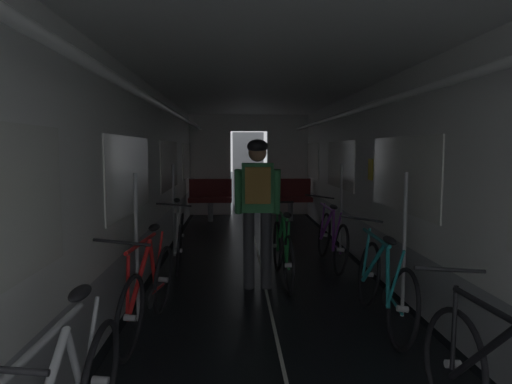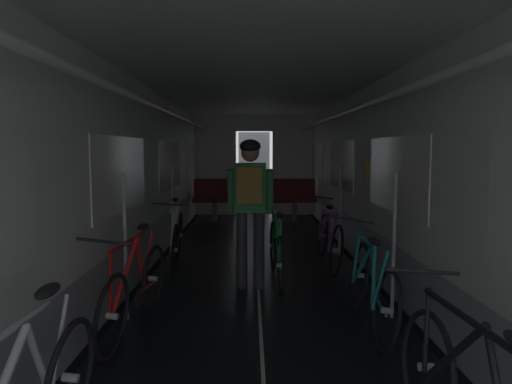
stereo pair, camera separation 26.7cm
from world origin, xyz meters
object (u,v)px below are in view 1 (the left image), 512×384
bench_seat_far_right (290,195)px  bicycle_purple (331,238)px  bicycle_teal (383,285)px  person_cyclist_aisle (258,197)px  bicycle_white (180,239)px  bicycle_red (148,291)px  bicycle_green_in_aisle (283,251)px  bench_seat_far_left (210,196)px

bench_seat_far_right → bicycle_purple: bearing=-88.7°
bicycle_teal → person_cyclist_aisle: size_ratio=0.98×
bicycle_teal → person_cyclist_aisle: (-1.10, 1.14, 0.69)m
bicycle_white → person_cyclist_aisle: person_cyclist_aisle is taller
bicycle_red → bicycle_green_in_aisle: size_ratio=1.00×
bench_seat_far_left → bicycle_teal: bearing=-72.9°
bicycle_purple → bicycle_red: bearing=-133.2°
bench_seat_far_left → bicycle_purple: 4.46m
bicycle_purple → bench_seat_far_left: bearing=115.1°
bicycle_red → person_cyclist_aisle: bearing=50.3°
bicycle_teal → person_cyclist_aisle: person_cyclist_aisle is taller
bicycle_red → person_cyclist_aisle: (1.02, 1.23, 0.69)m
bench_seat_far_left → bicycle_white: 3.96m
bicycle_red → bicycle_purple: bicycle_purple is taller
bicycle_teal → bicycle_white: (-2.13, 2.23, 0.00)m
person_cyclist_aisle → bicycle_green_in_aisle: (0.32, 0.27, -0.69)m
bench_seat_far_right → bicycle_red: size_ratio=0.58×
bicycle_teal → bench_seat_far_left: bearing=107.1°
bench_seat_far_right → bicycle_red: 6.59m
bicycle_white → bicycle_green_in_aisle: 1.58m
bench_seat_far_right → bicycle_teal: bicycle_teal is taller
bench_seat_far_left → bicycle_red: size_ratio=0.58×
bench_seat_far_left → person_cyclist_aisle: person_cyclist_aisle is taller
bench_seat_far_right → person_cyclist_aisle: size_ratio=0.57×
bicycle_red → bicycle_green_in_aisle: 2.01m
bench_seat_far_right → bicycle_white: bearing=-117.0°
bench_seat_far_left → bicycle_teal: bicycle_teal is taller
bicycle_purple → person_cyclist_aisle: 1.63m
bench_seat_far_left → bicycle_white: bearing=-93.2°
bicycle_purple → bicycle_green_in_aisle: 1.07m
bench_seat_far_right → bicycle_green_in_aisle: bearing=-98.0°
bicycle_red → bicycle_purple: 3.07m
bench_seat_far_left → bench_seat_far_right: size_ratio=1.00×
bicycle_teal → bicycle_red: bearing=-177.7°
bench_seat_far_left → bicycle_white: bench_seat_far_left is taller
bicycle_teal → bicycle_red: bicycle_teal is taller
bicycle_teal → bicycle_purple: 2.15m
bicycle_teal → bicycle_white: size_ratio=1.00×
bicycle_green_in_aisle → bench_seat_far_right: bearing=82.0°
bicycle_teal → person_cyclist_aisle: bearing=133.9°
bicycle_teal → bicycle_green_in_aisle: bearing=119.0°
bench_seat_far_left → bench_seat_far_right: 1.80m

